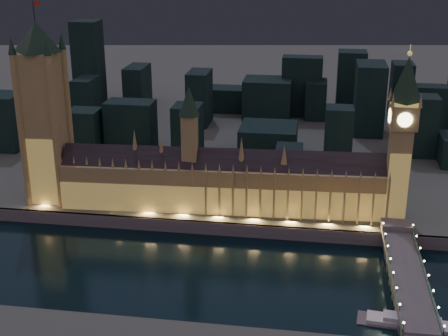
# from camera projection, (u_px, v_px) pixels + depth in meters

# --- Properties ---
(ground_plane) EXTENTS (2000.00, 2000.00, 0.00)m
(ground_plane) POSITION_uv_depth(u_px,v_px,m) (200.00, 267.00, 339.70)
(ground_plane) COLOR black
(ground_plane) RESTS_ON ground
(north_bank) EXTENTS (2000.00, 960.00, 8.00)m
(north_bank) POSITION_uv_depth(u_px,v_px,m) (273.00, 72.00, 820.75)
(north_bank) COLOR #484B41
(north_bank) RESTS_ON ground
(embankment_wall) EXTENTS (2000.00, 2.50, 8.00)m
(embankment_wall) POSITION_uv_depth(u_px,v_px,m) (212.00, 228.00, 376.36)
(embankment_wall) COLOR #4A5054
(embankment_wall) RESTS_ON ground
(palace_of_westminster) EXTENTS (202.00, 29.90, 78.00)m
(palace_of_westminster) POSITION_uv_depth(u_px,v_px,m) (220.00, 182.00, 387.64)
(palace_of_westminster) COLOR olive
(palace_of_westminster) RESTS_ON north_bank
(victoria_tower) EXTENTS (31.68, 31.68, 126.08)m
(victoria_tower) POSITION_uv_depth(u_px,v_px,m) (43.00, 106.00, 388.26)
(victoria_tower) COLOR olive
(victoria_tower) RESTS_ON north_bank
(elizabeth_tower) EXTENTS (18.00, 18.00, 105.70)m
(elizabeth_tower) POSITION_uv_depth(u_px,v_px,m) (402.00, 126.00, 358.81)
(elizabeth_tower) COLOR olive
(elizabeth_tower) RESTS_ON north_bank
(westminster_bridge) EXTENTS (17.65, 113.00, 15.90)m
(westminster_bridge) POSITION_uv_depth(u_px,v_px,m) (406.00, 276.00, 319.16)
(westminster_bridge) COLOR #4A5054
(westminster_bridge) RESTS_ON ground
(river_boat) EXTENTS (50.38, 17.04, 4.50)m
(river_boat) POSITION_uv_depth(u_px,v_px,m) (412.00, 323.00, 287.83)
(river_boat) COLOR #4A5054
(river_boat) RESTS_ON ground
(city_backdrop) EXTENTS (491.43, 215.63, 85.14)m
(city_backdrop) POSITION_uv_depth(u_px,v_px,m) (289.00, 103.00, 553.32)
(city_backdrop) COLOR black
(city_backdrop) RESTS_ON north_bank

